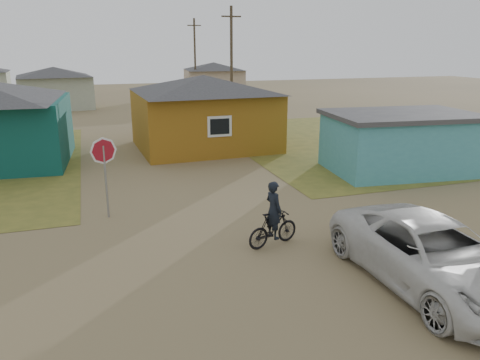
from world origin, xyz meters
TOP-DOWN VIEW (x-y plane):
  - ground at (0.00, 0.00)m, footprint 120.00×120.00m
  - grass_ne at (14.00, 13.00)m, footprint 20.00×18.00m
  - house_yellow at (2.50, 14.00)m, footprint 7.72×6.76m
  - shed_turquoise at (9.50, 6.50)m, footprint 6.71×4.93m
  - house_pale_west at (-6.00, 34.00)m, footprint 7.04×6.15m
  - house_beige_east at (10.00, 40.00)m, footprint 6.95×6.05m
  - utility_pole_near at (6.50, 22.00)m, footprint 1.40×0.20m
  - utility_pole_far at (7.50, 38.00)m, footprint 1.40×0.20m
  - stop_sign at (-3.11, 4.46)m, footprint 0.87×0.11m
  - cyclist at (1.15, 0.71)m, footprint 1.72×0.91m
  - vehicle at (3.79, -2.55)m, footprint 2.63×5.65m

SIDE VIEW (x-z plane):
  - ground at x=0.00m, z-range 0.00..0.00m
  - grass_ne at x=14.00m, z-range 0.00..0.01m
  - cyclist at x=1.15m, z-range -0.25..1.62m
  - vehicle at x=3.79m, z-range 0.00..1.57m
  - shed_turquoise at x=9.50m, z-range 0.01..2.61m
  - house_pale_west at x=-6.00m, z-range 0.06..3.66m
  - house_beige_east at x=10.00m, z-range 0.06..3.66m
  - stop_sign at x=-3.11m, z-range 0.61..3.26m
  - house_yellow at x=2.50m, z-range 0.05..3.95m
  - utility_pole_near at x=6.50m, z-range 0.14..8.14m
  - utility_pole_far at x=7.50m, z-range 0.14..8.14m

